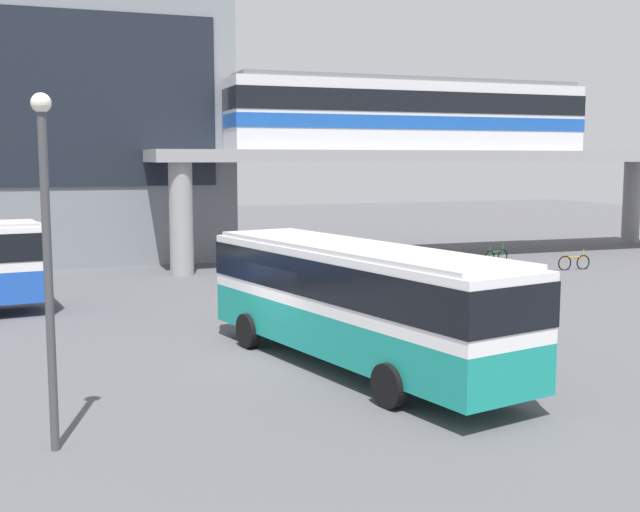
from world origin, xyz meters
The scene contains 10 objects.
ground_plane centered at (0.00, 10.00, 0.00)m, with size 120.00×120.00×0.00m, color #515156.
station_building centered at (-7.56, 25.32, 7.53)m, with size 23.08×10.10×15.05m.
elevated_platform centered at (15.24, 18.76, 5.02)m, with size 32.20×6.01×5.84m.
train centered at (13.29, 18.76, 7.81)m, with size 20.16×2.96×3.84m.
bus_main centered at (1.55, -1.73, 1.99)m, with size 4.94×11.33×3.22m.
bicycle_green centered at (16.45, 15.12, 0.36)m, with size 1.72×0.62×1.04m.
bicycle_red centered at (10.63, 13.42, 0.36)m, with size 1.79×0.25×1.04m.
bicycle_black centered at (5.70, 12.04, 0.36)m, with size 1.65×0.80×1.04m.
bicycle_orange centered at (18.74, 11.78, 0.36)m, with size 1.79×0.13×1.04m.
lamp_post centered at (-5.89, -5.19, 3.85)m, with size 0.36×0.36×6.55m.
Camera 1 is at (-6.08, -20.25, 5.38)m, focal length 44.56 mm.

